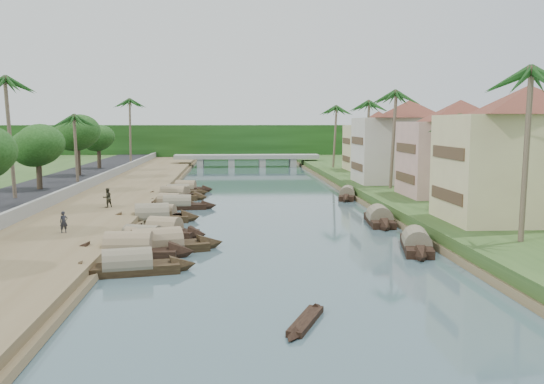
{
  "coord_description": "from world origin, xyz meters",
  "views": [
    {
      "loc": [
        -3.2,
        -46.03,
        8.63
      ],
      "look_at": [
        0.76,
        11.45,
        2.0
      ],
      "focal_mm": 40.0,
      "sensor_mm": 36.0,
      "label": 1
    }
  ],
  "objects": [
    {
      "name": "ground",
      "position": [
        0.0,
        0.0,
        0.0
      ],
      "size": [
        220.0,
        220.0,
        0.0
      ],
      "primitive_type": "plane",
      "color": "#3C545A",
      "rests_on": "ground"
    },
    {
      "name": "sampan_11",
      "position": [
        -9.17,
        23.25,
        0.41
      ],
      "size": [
        7.01,
        3.47,
        2.01
      ],
      "rotation": [
        0.0,
        0.0,
        -0.3
      ],
      "color": "black",
      "rests_on": "ground"
    },
    {
      "name": "person_far",
      "position": [
        -14.61,
        10.51,
        1.7
      ],
      "size": [
        1.11,
        1.08,
        1.8
      ],
      "primitive_type": "imported",
      "rotation": [
        0.0,
        0.0,
        3.84
      ],
      "color": "#2D2C1F",
      "rests_on": "left_bank"
    },
    {
      "name": "sampan_9",
      "position": [
        -8.54,
        14.41,
        0.41
      ],
      "size": [
        8.16,
        2.0,
        2.07
      ],
      "rotation": [
        0.0,
        0.0,
        0.05
      ],
      "color": "black",
      "rests_on": "ground"
    },
    {
      "name": "building_near",
      "position": [
        18.99,
        -2.0,
        6.38
      ],
      "size": [
        14.85,
        14.85,
        10.2
      ],
      "color": "beige",
      "rests_on": "right_bank"
    },
    {
      "name": "palm_8",
      "position": [
        -20.5,
        60.65,
        12.2
      ],
      "size": [
        3.2,
        3.2,
        12.63
      ],
      "color": "brown",
      "rests_on": "ground"
    },
    {
      "name": "building_distant",
      "position": [
        19.99,
        48.0,
        5.88
      ],
      "size": [
        12.62,
        12.62,
        9.2
      ],
      "color": "beige",
      "rests_on": "right_bank"
    },
    {
      "name": "sampan_7",
      "position": [
        -9.38,
        7.99,
        0.41
      ],
      "size": [
        7.17,
        2.84,
        1.92
      ],
      "rotation": [
        0.0,
        0.0,
        -0.21
      ],
      "color": "black",
      "rests_on": "ground"
    },
    {
      "name": "canoe_1",
      "position": [
        -7.38,
        -3.66,
        0.1
      ],
      "size": [
        4.64,
        1.27,
        0.74
      ],
      "rotation": [
        0.0,
        0.0,
        -0.12
      ],
      "color": "black",
      "rests_on": "ground"
    },
    {
      "name": "tree_6",
      "position": [
        24.0,
        28.84,
        5.87
      ],
      "size": [
        4.75,
        4.75,
        6.7
      ],
      "color": "#433526",
      "rests_on": "ground"
    },
    {
      "name": "left_bank",
      "position": [
        -16.0,
        20.0,
        0.4
      ],
      "size": [
        10.0,
        180.0,
        0.8
      ],
      "primitive_type": "cube",
      "color": "brown",
      "rests_on": "ground"
    },
    {
      "name": "palm_5",
      "position": [
        -24.0,
        13.34,
        12.46
      ],
      "size": [
        3.2,
        3.2,
        12.91
      ],
      "color": "brown",
      "rests_on": "ground"
    },
    {
      "name": "sampan_14",
      "position": [
        9.42,
        -6.25,
        0.41
      ],
      "size": [
        3.37,
        8.85,
        2.12
      ],
      "rotation": [
        0.0,
        0.0,
        1.36
      ],
      "color": "black",
      "rests_on": "ground"
    },
    {
      "name": "palm_2",
      "position": [
        15.0,
        21.18,
        11.7
      ],
      "size": [
        3.2,
        3.2,
        12.32
      ],
      "color": "brown",
      "rests_on": "ground"
    },
    {
      "name": "canoe_2",
      "position": [
        -9.59,
        23.84,
        0.1
      ],
      "size": [
        4.93,
        0.88,
        0.71
      ],
      "rotation": [
        0.0,
        0.0,
        0.03
      ],
      "color": "black",
      "rests_on": "ground"
    },
    {
      "name": "palm_7",
      "position": [
        14.0,
        53.67,
        10.92
      ],
      "size": [
        3.2,
        3.2,
        11.51
      ],
      "color": "brown",
      "rests_on": "ground"
    },
    {
      "name": "sampan_10",
      "position": [
        -9.62,
        22.2,
        0.42
      ],
      "size": [
        8.25,
        3.31,
        2.23
      ],
      "rotation": [
        0.0,
        0.0,
        -0.2
      ],
      "color": "black",
      "rests_on": "ground"
    },
    {
      "name": "sampan_8",
      "position": [
        -9.42,
        16.03,
        0.41
      ],
      "size": [
        6.58,
        3.23,
        2.02
      ],
      "rotation": [
        0.0,
        0.0,
        -0.28
      ],
      "color": "black",
      "rests_on": "ground"
    },
    {
      "name": "building_mid",
      "position": [
        19.99,
        14.0,
        6.13
      ],
      "size": [
        14.11,
        14.11,
        9.7
      ],
      "color": "#D09D93",
      "rests_on": "right_bank"
    },
    {
      "name": "sampan_0",
      "position": [
        -9.14,
        -11.65,
        0.41
      ],
      "size": [
        8.33,
        3.29,
        2.16
      ],
      "rotation": [
        0.0,
        0.0,
        0.21
      ],
      "color": "black",
      "rests_on": "ground"
    },
    {
      "name": "right_bank",
      "position": [
        19.0,
        20.0,
        0.6
      ],
      "size": [
        16.0,
        180.0,
        1.2
      ],
      "primitive_type": "cube",
      "color": "#29441B",
      "rests_on": "ground"
    },
    {
      "name": "tree_3",
      "position": [
        -24.0,
        21.25,
        6.06
      ],
      "size": [
        5.12,
        5.12,
        6.83
      ],
      "color": "#433526",
      "rests_on": "ground"
    },
    {
      "name": "palm_0",
      "position": [
        15.0,
        -9.8,
        11.55
      ],
      "size": [
        3.2,
        3.2,
        12.17
      ],
      "color": "brown",
      "rests_on": "ground"
    },
    {
      "name": "road",
      "position": [
        -24.5,
        20.0,
        0.7
      ],
      "size": [
        8.0,
        180.0,
        1.4
      ],
      "primitive_type": "cube",
      "color": "black",
      "rests_on": "ground"
    },
    {
      "name": "retaining_wall",
      "position": [
        -20.2,
        20.0,
        1.35
      ],
      "size": [
        0.4,
        180.0,
        1.1
      ],
      "primitive_type": "cube",
      "color": "gray",
      "rests_on": "left_bank"
    },
    {
      "name": "bridge",
      "position": [
        0.0,
        72.0,
        1.72
      ],
      "size": [
        28.0,
        4.0,
        2.4
      ],
      "color": "gray",
      "rests_on": "ground"
    },
    {
      "name": "sampan_15",
      "position": [
        9.51,
        4.41,
        0.42
      ],
      "size": [
        2.51,
        8.6,
        2.26
      ],
      "rotation": [
        0.0,
        0.0,
        1.48
      ],
      "color": "black",
      "rests_on": "ground"
    },
    {
      "name": "palm_1",
      "position": [
        16.0,
        5.4,
        8.91
      ],
      "size": [
        3.2,
        3.2,
        9.42
      ],
      "color": "brown",
      "rests_on": "ground"
    },
    {
      "name": "sampan_3",
      "position": [
        -9.46,
        -3.28,
        0.41
      ],
      "size": [
        7.39,
        3.94,
        2.0
      ],
      "rotation": [
        0.0,
        0.0,
        -0.35
      ],
      "color": "black",
      "rests_on": "ground"
    },
    {
      "name": "palm_6",
      "position": [
        -22.0,
        29.53,
        9.18
      ],
      "size": [
        3.2,
        3.2,
        9.51
      ],
      "color": "brown",
      "rests_on": "ground"
    },
    {
      "name": "sampan_13",
      "position": [
        -8.82,
        29.9,
        0.41
      ],
      "size": [
        7.34,
        2.6,
        2.0
      ],
      "rotation": [
        0.0,
        0.0,
        -0.16
      ],
      "color": "black",
      "rests_on": "ground"
    },
    {
      "name": "building_far",
      "position": [
        18.99,
        28.0,
        6.38
      ],
      "size": [
        15.59,
        15.59,
        10.2
      ],
      "color": "beige",
      "rests_on": "right_bank"
    },
    {
      "name": "sampan_6",
      "position": [
        -10.02,
        6.39,
        0.42
      ],
      "size": [
        8.75,
        3.33,
        2.51
      ],
      "rotation": [
        0.0,
        0.0,
        0.16
      ],
      "color": "black",
      "rests_on": "ground"
    },
    {
      "name": "sampan_2",
      "position": [
        -8.15,
        -5.97,
        0.42
      ],
      "size": [
        9.64,
        4.91,
        2.47
      ],
      "rotation": [
        0.0,
        0.0,
        0.33
      ],
      "color": "black",
      "rests_on": "ground"
    },
    {
      "name": "sampan_16",
      "position": [
        10.09,
        21.71,
        0.41
      ],
      "size": [
        3.42,
        8.29,
        2.02
      ],
      "rotation": [
        0.0,
        0.0,
        1.33
      ],
      "color": "black",
      "rests_on": "ground"
    },
    {
      "name": "treeline",
      "position": [
        0.0,
        100.0,
        4.0
      ],
      "size": [
        120.0,
        14.0,
        8.0
      ],
      "color": "#14330E",
      "rests_on": "ground"
    },
    {
      "name": "person_near",
      "position": [
        -15.1,
        -2.5,
        1.57
      ],
      "size": [
        0.67,
        0.59,
        1.54
      ],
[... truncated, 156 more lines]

